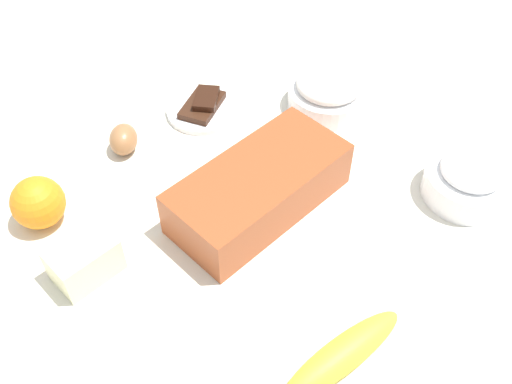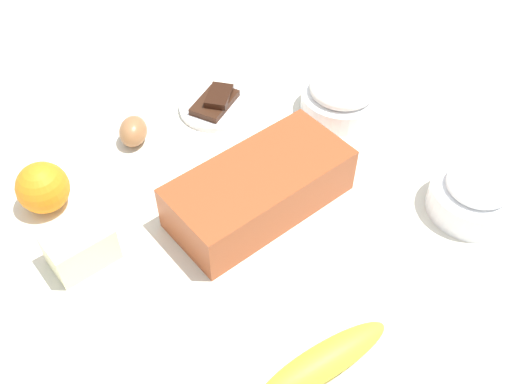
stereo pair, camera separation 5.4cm
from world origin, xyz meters
TOP-DOWN VIEW (x-y plane):
  - ground_plane at (0.00, 0.00)m, footprint 2.40×2.40m
  - loaf_pan at (0.01, -0.00)m, footprint 0.30×0.18m
  - flour_bowl at (0.28, 0.03)m, footprint 0.14×0.14m
  - sugar_bowl at (0.21, -0.25)m, footprint 0.13×0.13m
  - banana at (-0.15, -0.23)m, footprint 0.19×0.10m
  - orange_fruit at (-0.20, 0.25)m, footprint 0.08×0.08m
  - butter_block at (-0.23, 0.13)m, footprint 0.10×0.08m
  - egg_near_butter at (-0.01, 0.26)m, footprint 0.08×0.07m
  - chocolate_plate at (0.14, 0.21)m, footprint 0.13×0.13m

SIDE VIEW (x-z plane):
  - ground_plane at x=0.00m, z-range -0.02..0.00m
  - chocolate_plate at x=0.14m, z-range -0.01..0.03m
  - banana at x=-0.15m, z-range 0.00..0.04m
  - egg_near_butter at x=-0.01m, z-range 0.00..0.05m
  - butter_block at x=-0.23m, z-range 0.00..0.06m
  - sugar_bowl at x=0.21m, z-range 0.00..0.07m
  - flour_bowl at x=0.28m, z-range 0.00..0.07m
  - orange_fruit at x=-0.20m, z-range 0.00..0.08m
  - loaf_pan at x=0.01m, z-range 0.00..0.08m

